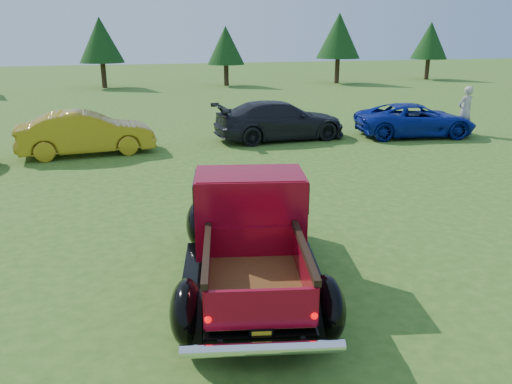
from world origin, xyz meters
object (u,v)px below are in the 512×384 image
tree_mid_left (101,40)px  pickup_truck (250,228)px  show_car_grey (280,120)px  tree_mid_right (226,45)px  show_car_blue (415,120)px  show_car_yellow (86,133)px  spectator (465,111)px  tree_east (339,36)px  tree_far_east (430,41)px

tree_mid_left → pickup_truck: (2.38, -31.87, -2.54)m
pickup_truck → show_car_grey: 11.27m
tree_mid_right → show_car_grey: tree_mid_right is taller
tree_mid_left → show_car_blue: tree_mid_left is taller
tree_mid_left → show_car_yellow: size_ratio=1.15×
show_car_grey → spectator: size_ratio=2.61×
tree_mid_right → pickup_truck: size_ratio=0.87×
pickup_truck → tree_east: bearing=75.1°
tree_mid_right → spectator: 22.13m
tree_mid_right → tree_east: (9.00, -0.50, 0.68)m
tree_mid_left → show_car_yellow: (-0.50, -21.92, -2.66)m
show_car_grey → show_car_blue: 5.34m
tree_mid_right → spectator: (4.75, -21.52, -2.02)m
tree_east → show_car_yellow: (-18.50, -20.42, -2.94)m
tree_east → show_car_yellow: 27.71m
tree_east → pickup_truck: bearing=-117.2°
show_car_yellow → show_car_blue: bearing=-96.1°
tree_mid_left → tree_far_east: size_ratio=1.04×
show_car_grey → show_car_yellow: bearing=91.8°
tree_east → tree_far_east: (9.00, 1.00, -0.41)m
tree_east → tree_mid_left: bearing=175.2°
tree_mid_left → spectator: tree_mid_left is taller
tree_far_east → pickup_truck: size_ratio=0.95×
pickup_truck → show_car_grey: size_ratio=1.02×
tree_mid_left → show_car_yellow: tree_mid_left is taller
tree_far_east → show_car_yellow: tree_far_east is taller
tree_east → spectator: 21.62m
tree_mid_right → show_car_blue: tree_mid_right is taller
pickup_truck → spectator: bearing=51.8°
pickup_truck → show_car_blue: 13.42m
tree_mid_left → pickup_truck: size_ratio=0.99×
tree_mid_right → show_car_grey: (-2.54, -20.36, -2.25)m
tree_mid_right → show_car_grey: 20.64m
tree_mid_right → show_car_blue: bearing=-82.7°
tree_far_east → show_car_blue: tree_far_east is taller
show_car_yellow → tree_far_east: bearing=-56.7°
tree_east → show_car_blue: tree_east is taller
tree_mid_left → tree_mid_right: tree_mid_left is taller
tree_far_east → spectator: 25.81m
tree_far_east → show_car_grey: tree_far_east is taller
pickup_truck → show_car_grey: (4.08, 10.51, -0.12)m
tree_mid_right → tree_east: size_ratio=0.81×
show_car_blue → spectator: 2.07m
tree_mid_left → spectator: size_ratio=2.62×
tree_mid_left → pickup_truck: tree_mid_left is taller
tree_east → tree_mid_right: bearing=176.8°
tree_far_east → show_car_grey: size_ratio=0.96×
tree_east → show_car_yellow: size_ratio=1.24×
show_car_yellow → show_car_blue: (12.22, -0.32, -0.08)m
tree_far_east → show_car_blue: (-15.28, -21.74, -2.61)m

